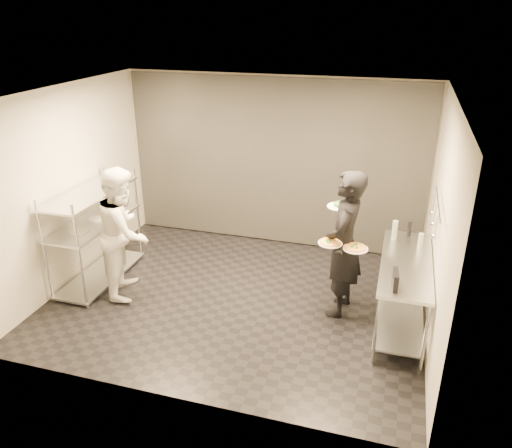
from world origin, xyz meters
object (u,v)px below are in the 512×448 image
(pizza_plate_far, at_px, (355,248))
(bottle_dark, at_px, (409,229))
(chef, at_px, (124,232))
(bottle_green, at_px, (395,230))
(waiter, at_px, (344,244))
(salad_plate, at_px, (339,205))
(pizza_plate_near, at_px, (330,242))
(prep_counter, at_px, (404,283))
(pass_rack, at_px, (95,231))
(bottle_clear, at_px, (420,241))
(pos_monitor, at_px, (395,279))

(pizza_plate_far, relative_size, bottle_dark, 1.60)
(chef, relative_size, bottle_green, 7.18)
(waiter, distance_m, salad_plate, 0.51)
(pizza_plate_near, xyz_separation_m, bottle_green, (0.75, 0.68, -0.03))
(chef, xyz_separation_m, bottle_green, (3.55, 0.81, 0.13))
(prep_counter, distance_m, salad_plate, 1.25)
(pass_rack, height_order, chef, chef)
(bottle_green, distance_m, bottle_clear, 0.40)
(pos_monitor, bearing_deg, waiter, 124.50)
(chef, relative_size, pos_monitor, 6.94)
(waiter, xyz_separation_m, chef, (-2.95, -0.32, -0.06))
(waiter, relative_size, pizza_plate_near, 6.49)
(pizza_plate_far, relative_size, bottle_clear, 1.48)
(waiter, bearing_deg, pizza_plate_near, -29.39)
(pos_monitor, bearing_deg, pass_rack, 165.94)
(prep_counter, bearing_deg, salad_plate, 156.75)
(salad_plate, bearing_deg, bottle_dark, 22.90)
(pass_rack, bearing_deg, pos_monitor, -8.85)
(pizza_plate_far, height_order, bottle_dark, bottle_dark)
(chef, height_order, bottle_green, chef)
(bottle_clear, bearing_deg, bottle_green, 145.85)
(pizza_plate_near, relative_size, bottle_dark, 1.52)
(bottle_clear, bearing_deg, prep_counter, -110.63)
(chef, height_order, pizza_plate_far, chef)
(chef, distance_m, bottle_dark, 3.86)
(pizza_plate_near, distance_m, bottle_green, 1.01)
(bottle_clear, bearing_deg, pos_monitor, -104.32)
(pizza_plate_far, xyz_separation_m, salad_plate, (-0.28, 0.42, 0.37))
(pass_rack, bearing_deg, salad_plate, 6.48)
(chef, bearing_deg, waiter, -101.90)
(pass_rack, xyz_separation_m, pizza_plate_far, (3.71, -0.03, 0.27))
(pizza_plate_near, bearing_deg, waiter, 54.11)
(waiter, height_order, bottle_dark, waiter)
(bottle_green, relative_size, bottle_dark, 1.29)
(pass_rack, relative_size, salad_plate, 5.17)
(waiter, bearing_deg, pizza_plate_far, 48.89)
(pass_rack, bearing_deg, prep_counter, 0.03)
(pos_monitor, bearing_deg, bottle_dark, 79.59)
(waiter, xyz_separation_m, pos_monitor, (0.66, -0.79, 0.04))
(pizza_plate_near, xyz_separation_m, pos_monitor, (0.81, -0.59, -0.06))
(waiter, height_order, chef, waiter)
(pizza_plate_far, relative_size, bottle_green, 1.24)
(chef, distance_m, bottle_clear, 3.92)
(salad_plate, relative_size, bottle_green, 1.21)
(waiter, bearing_deg, bottle_dark, 135.28)
(pizza_plate_far, bearing_deg, bottle_clear, 29.42)
(pizza_plate_near, height_order, bottle_clear, bottle_clear)
(chef, height_order, pos_monitor, chef)
(prep_counter, relative_size, bottle_green, 7.07)
(chef, xyz_separation_m, bottle_clear, (3.88, 0.58, 0.11))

